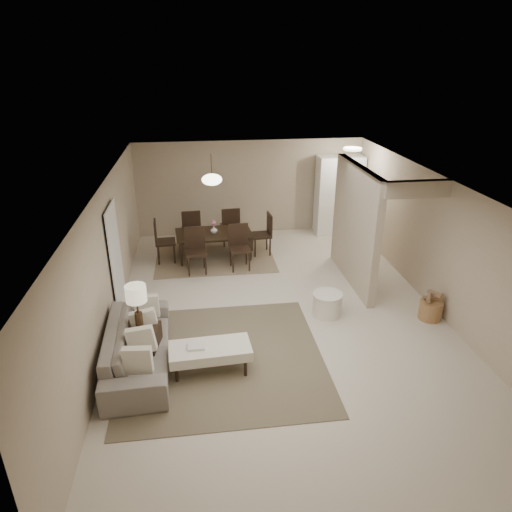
{
  "coord_description": "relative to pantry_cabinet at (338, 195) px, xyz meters",
  "views": [
    {
      "loc": [
        -1.41,
        -7.3,
        4.48
      ],
      "look_at": [
        -0.38,
        0.42,
        1.05
      ],
      "focal_mm": 32.0,
      "sensor_mm": 36.0,
      "label": 1
    }
  ],
  "objects": [
    {
      "name": "floor",
      "position": [
        -2.35,
        -4.15,
        -1.05
      ],
      "size": [
        9.0,
        9.0,
        0.0
      ],
      "primitive_type": "plane",
      "color": "beige",
      "rests_on": "ground"
    },
    {
      "name": "ceiling",
      "position": [
        -2.35,
        -4.15,
        1.45
      ],
      "size": [
        9.0,
        9.0,
        0.0
      ],
      "primitive_type": "plane",
      "rotation": [
        3.14,
        0.0,
        0.0
      ],
      "color": "white",
      "rests_on": "back_wall"
    },
    {
      "name": "back_wall",
      "position": [
        -2.35,
        0.35,
        0.2
      ],
      "size": [
        6.0,
        0.0,
        6.0
      ],
      "primitive_type": "plane",
      "rotation": [
        1.57,
        0.0,
        0.0
      ],
      "color": "tan",
      "rests_on": "floor"
    },
    {
      "name": "left_wall",
      "position": [
        -5.35,
        -4.15,
        0.2
      ],
      "size": [
        0.0,
        9.0,
        9.0
      ],
      "primitive_type": "plane",
      "rotation": [
        1.57,
        0.0,
        1.57
      ],
      "color": "tan",
      "rests_on": "floor"
    },
    {
      "name": "right_wall",
      "position": [
        0.65,
        -4.15,
        0.2
      ],
      "size": [
        0.0,
        9.0,
        9.0
      ],
      "primitive_type": "plane",
      "rotation": [
        1.57,
        0.0,
        -1.57
      ],
      "color": "tan",
      "rests_on": "floor"
    },
    {
      "name": "partition",
      "position": [
        -0.55,
        -2.9,
        0.2
      ],
      "size": [
        0.15,
        2.5,
        2.5
      ],
      "primitive_type": "cube",
      "color": "tan",
      "rests_on": "floor"
    },
    {
      "name": "doorway",
      "position": [
        -5.32,
        -3.55,
        -0.03
      ],
      "size": [
        0.04,
        0.9,
        2.04
      ],
      "primitive_type": "cube",
      "color": "black",
      "rests_on": "floor"
    },
    {
      "name": "pantry_cabinet",
      "position": [
        0.0,
        0.0,
        0.0
      ],
      "size": [
        1.2,
        0.55,
        2.1
      ],
      "primitive_type": "cube",
      "color": "white",
      "rests_on": "floor"
    },
    {
      "name": "flush_light",
      "position": [
        -0.05,
        -0.95,
        1.41
      ],
      "size": [
        0.44,
        0.44,
        0.05
      ],
      "primitive_type": "cylinder",
      "color": "white",
      "rests_on": "ceiling"
    },
    {
      "name": "living_rug",
      "position": [
        -3.49,
        -5.34,
        -1.04
      ],
      "size": [
        3.2,
        3.2,
        0.01
      ],
      "primitive_type": "cube",
      "color": "brown",
      "rests_on": "floor"
    },
    {
      "name": "sofa",
      "position": [
        -4.8,
        -5.34,
        -0.71
      ],
      "size": [
        2.39,
        1.01,
        0.69
      ],
      "primitive_type": "imported",
      "rotation": [
        0.0,
        0.0,
        1.61
      ],
      "color": "gray",
      "rests_on": "floor"
    },
    {
      "name": "ottoman_bench",
      "position": [
        -3.69,
        -5.64,
        -0.69
      ],
      "size": [
        1.27,
        0.64,
        0.44
      ],
      "rotation": [
        0.0,
        0.0,
        0.06
      ],
      "color": "silver",
      "rests_on": "living_rug"
    },
    {
      "name": "side_table",
      "position": [
        -4.75,
        -5.26,
        -0.75
      ],
      "size": [
        0.62,
        0.62,
        0.59
      ],
      "primitive_type": "cube",
      "rotation": [
        0.0,
        0.0,
        -0.17
      ],
      "color": "black",
      "rests_on": "floor"
    },
    {
      "name": "table_lamp",
      "position": [
        -4.75,
        -5.26,
        0.11
      ],
      "size": [
        0.32,
        0.32,
        0.76
      ],
      "color": "#412D1C",
      "rests_on": "side_table"
    },
    {
      "name": "round_pouf",
      "position": [
        -1.46,
        -4.25,
        -0.83
      ],
      "size": [
        0.56,
        0.56,
        0.43
      ],
      "primitive_type": "cylinder",
      "color": "silver",
      "rests_on": "floor"
    },
    {
      "name": "wicker_basket",
      "position": [
        0.4,
        -4.64,
        -0.87
      ],
      "size": [
        0.42,
        0.42,
        0.35
      ],
      "primitive_type": "cylinder",
      "rotation": [
        0.0,
        0.0,
        0.01
      ],
      "color": "#91603A",
      "rests_on": "floor"
    },
    {
      "name": "dining_rug",
      "position": [
        -3.41,
        -1.3,
        -1.04
      ],
      "size": [
        2.8,
        2.1,
        0.01
      ],
      "primitive_type": "cube",
      "color": "brown",
      "rests_on": "floor"
    },
    {
      "name": "dining_table",
      "position": [
        -3.41,
        -1.3,
        -0.74
      ],
      "size": [
        1.85,
        1.11,
        0.63
      ],
      "primitive_type": "imported",
      "rotation": [
        0.0,
        0.0,
        0.06
      ],
      "color": "black",
      "rests_on": "dining_rug"
    },
    {
      "name": "dining_chairs",
      "position": [
        -3.41,
        -1.3,
        -0.54
      ],
      "size": [
        2.77,
        2.07,
        1.02
      ],
      "color": "black",
      "rests_on": "dining_rug"
    },
    {
      "name": "vase",
      "position": [
        -3.41,
        -1.3,
        -0.34
      ],
      "size": [
        0.2,
        0.2,
        0.17
      ],
      "primitive_type": "imported",
      "rotation": [
        0.0,
        0.0,
        0.32
      ],
      "color": "white",
      "rests_on": "dining_table"
    },
    {
      "name": "yellow_mat",
      "position": [
        0.34,
        -1.36,
        -1.04
      ],
      "size": [
        1.01,
        0.68,
        0.01
      ],
      "primitive_type": "cube",
      "rotation": [
        0.0,
        0.0,
        -0.1
      ],
      "color": "yellow",
      "rests_on": "floor"
    },
    {
      "name": "pendant_light",
      "position": [
        -3.41,
        -1.3,
        0.87
      ],
      "size": [
        0.46,
        0.46,
        0.71
      ],
      "color": "#412D1C",
      "rests_on": "ceiling"
    }
  ]
}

